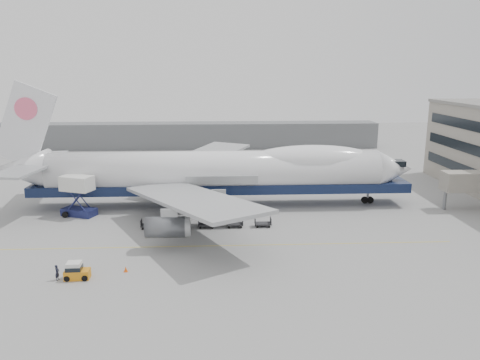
{
  "coord_description": "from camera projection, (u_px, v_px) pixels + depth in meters",
  "views": [
    {
      "loc": [
        0.37,
        -61.01,
        21.45
      ],
      "look_at": [
        3.67,
        6.0,
        5.59
      ],
      "focal_mm": 35.0,
      "sensor_mm": 36.0,
      "label": 1
    }
  ],
  "objects": [
    {
      "name": "dolly_3",
      "position": [
        235.0,
        223.0,
        65.22
      ],
      "size": [
        2.3,
        1.35,
        1.3
      ],
      "color": "#2D2D30",
      "rests_on": "ground"
    },
    {
      "name": "ground_worker",
      "position": [
        57.0,
        272.0,
        48.73
      ],
      "size": [
        0.48,
        0.66,
        1.67
      ],
      "primitive_type": "imported",
      "rotation": [
        0.0,
        0.0,
        1.43
      ],
      "color": "black",
      "rests_on": "ground"
    },
    {
      "name": "traffic_cone",
      "position": [
        126.0,
        269.0,
        50.85
      ],
      "size": [
        0.42,
        0.42,
        0.61
      ],
      "rotation": [
        0.0,
        0.0,
        0.16
      ],
      "color": "#E04F0B",
      "rests_on": "ground"
    },
    {
      "name": "dolly_2",
      "position": [
        206.0,
        224.0,
        65.03
      ],
      "size": [
        2.3,
        1.35,
        1.3
      ],
      "color": "#2D2D30",
      "rests_on": "ground"
    },
    {
      "name": "dolly_1",
      "position": [
        178.0,
        224.0,
        64.84
      ],
      "size": [
        2.3,
        1.35,
        1.3
      ],
      "color": "#2D2D30",
      "rests_on": "ground"
    },
    {
      "name": "catering_truck",
      "position": [
        78.0,
        193.0,
        69.79
      ],
      "size": [
        5.53,
        4.64,
        6.1
      ],
      "rotation": [
        0.0,
        0.0,
        -0.37
      ],
      "color": "#191E4D",
      "rests_on": "ground"
    },
    {
      "name": "airliner",
      "position": [
        219.0,
        171.0,
        74.62
      ],
      "size": [
        67.0,
        55.3,
        19.98
      ],
      "color": "white",
      "rests_on": "ground"
    },
    {
      "name": "hangar",
      "position": [
        180.0,
        135.0,
        130.97
      ],
      "size": [
        110.0,
        8.0,
        7.0
      ],
      "primitive_type": "cube",
      "color": "slate",
      "rests_on": "ground"
    },
    {
      "name": "dolly_4",
      "position": [
        263.0,
        223.0,
        65.41
      ],
      "size": [
        2.3,
        1.35,
        1.3
      ],
      "color": "#2D2D30",
      "rests_on": "ground"
    },
    {
      "name": "apron_line",
      "position": [
        215.0,
        246.0,
        58.38
      ],
      "size": [
        60.0,
        0.15,
        0.01
      ],
      "primitive_type": "cube",
      "color": "gold",
      "rests_on": "ground"
    },
    {
      "name": "baggage_tug",
      "position": [
        76.0,
        271.0,
        49.01
      ],
      "size": [
        2.6,
        1.46,
        1.87
      ],
      "rotation": [
        0.0,
        0.0,
        0.04
      ],
      "color": "orange",
      "rests_on": "ground"
    },
    {
      "name": "dolly_0",
      "position": [
        149.0,
        225.0,
        64.65
      ],
      "size": [
        2.3,
        1.35,
        1.3
      ],
      "color": "#2D2D30",
      "rests_on": "ground"
    },
    {
      "name": "ground",
      "position": [
        216.0,
        230.0,
        64.22
      ],
      "size": [
        260.0,
        260.0,
        0.0
      ],
      "primitive_type": "plane",
      "color": "gray",
      "rests_on": "ground"
    }
  ]
}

